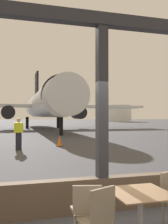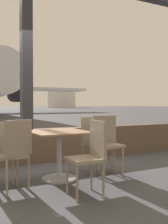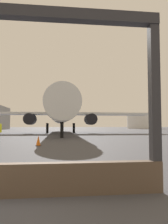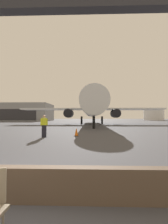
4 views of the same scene
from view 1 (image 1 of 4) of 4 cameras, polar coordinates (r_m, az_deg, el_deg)
name	(u,v)px [view 1 (image 1 of 4)]	position (r m, az deg, el deg)	size (l,w,h in m)	color
ground_plane	(24,127)	(44.71, -13.46, -3.34)	(220.00, 220.00, 0.00)	#424247
window_frame	(102,141)	(4.95, 4.07, -6.58)	(9.14, 0.24, 3.84)	brown
dining_table	(140,212)	(4.02, 12.60, -21.19)	(0.83, 0.83, 0.73)	#8C6B4C
cafe_chair_aisle_left	(98,216)	(3.50, 3.17, -22.44)	(0.50, 0.50, 0.93)	gray
cafe_chair_aisle_right	(87,208)	(3.78, 0.63, -20.88)	(0.46, 0.46, 0.88)	gray
airplane	(45,104)	(37.13, -8.75, 1.87)	(31.74, 33.02, 10.66)	silver
ground_crew_worker	(19,133)	(14.20, -14.56, -4.72)	(0.50, 0.34, 1.74)	black
traffic_cone	(59,141)	(15.54, -5.57, -6.56)	(0.36, 0.36, 0.68)	orange
fuel_storage_tank	(118,113)	(92.72, 7.67, -0.31)	(9.77, 9.77, 5.93)	white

